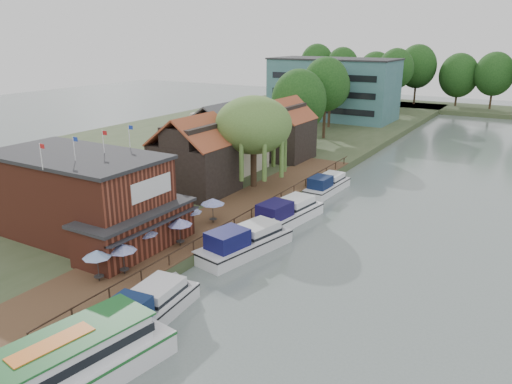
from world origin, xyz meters
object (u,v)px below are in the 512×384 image
Objects in this scene: cruiser_3 at (327,183)px; tour_boat at (42,377)px; cottage_b at (224,137)px; cruiser_0 at (144,306)px; pub at (95,199)px; swan at (99,344)px; willow at (254,142)px; hotel_block at (333,88)px; umbrella_4 at (191,219)px; umbrella_3 at (180,232)px; cruiser_2 at (287,210)px; umbrella_0 at (98,266)px; cruiser_1 at (245,239)px; umbrella_2 at (146,242)px; cottage_a at (195,155)px; cottage_c at (284,129)px; umbrella_1 at (124,259)px; umbrella_5 at (213,211)px.

tour_boat is at bearing -85.12° from cruiser_3.
cottage_b is 35.42m from cruiser_0.
pub is 15.35m from swan.
willow is (3.50, 20.00, 1.56)m from pub.
hotel_block reaches higher than cruiser_3.
tour_boat reaches higher than swan.
pub is 8.25m from umbrella_4.
cottage_b is 0.66× the size of tour_boat.
umbrella_3 is at bearing 109.88° from cruiser_0.
cruiser_2 is 0.73× the size of tour_boat.
cottage_b reaches higher than umbrella_0.
willow is at bearing 129.99° from cruiser_1.
umbrella_2 is 0.22× the size of cruiser_1.
cruiser_3 is (-0.86, 19.60, -0.17)m from cruiser_1.
hotel_block reaches higher than cruiser_2.
hotel_block is at bearing 96.43° from pub.
umbrella_0 reaches higher than cruiser_3.
cruiser_3 is at bearing 82.35° from umbrella_0.
cottage_a is 12.38m from umbrella_4.
willow is 4.39× the size of umbrella_3.
pub is 45.45× the size of swan.
cruiser_2 is at bearing 72.03° from umbrella_3.
umbrella_3 is (0.97, 2.99, 0.00)m from umbrella_2.
cottage_b is 14.85m from cruiser_3.
umbrella_0 is (7.10, -20.50, -2.96)m from cottage_a.
willow is 10.65m from cruiser_2.
pub reaches higher than cruiser_0.
cottage_c is 38.51m from umbrella_1.
umbrella_2 is 15.34m from tour_boat.
umbrella_3 is at bearing -77.63° from hotel_block.
cottage_a reaches higher than swan.
willow reaches higher than umbrella_0.
cottage_a and cottage_b have the same top height.
willow is at bearing 98.03° from umbrella_1.
cottage_a and cottage_c have the same top height.
umbrella_1 and umbrella_5 have the same top height.
cottage_b reaches higher than umbrella_5.
cruiser_3 is at bearing 78.02° from umbrella_4.
pub is at bearing -90.00° from cottage_c.
hotel_block is (-8.00, 71.00, 2.50)m from pub.
hotel_block is at bearing 100.44° from umbrella_0.
willow is 4.39× the size of umbrella_2.
umbrella_4 is 20.85m from tour_boat.
umbrella_0 is (14.10, -76.50, -4.86)m from hotel_block.
cruiser_2 is (-0.26, 8.21, -0.01)m from cruiser_1.
cruiser_1 is (12.12, -9.11, -3.95)m from cottage_a.
cruiser_0 is 23.08× the size of swan.
cruiser_0 is (19.41, -77.64, -5.91)m from hotel_block.
swan is (-1.32, 4.75, -1.36)m from tour_boat.
umbrella_4 is 0.23× the size of cruiser_2.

